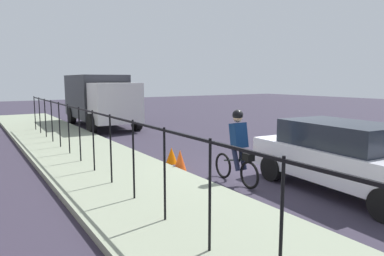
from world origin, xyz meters
TOP-DOWN VIEW (x-y plane):
  - ground_plane at (0.00, 0.00)m, footprint 80.00×80.00m
  - lane_line_centre at (0.00, -1.60)m, footprint 36.00×0.12m
  - sidewalk at (0.00, 3.40)m, footprint 40.00×3.20m
  - iron_fence at (1.00, 3.80)m, footprint 20.92×0.04m
  - cyclist_lead at (-0.30, 1.08)m, footprint 1.71×0.37m
  - parked_sedan_rear at (-2.05, -0.57)m, footprint 4.52×2.17m
  - box_truck_background at (12.00, 0.43)m, footprint 6.80×2.75m
  - traffic_cone_near at (1.54, 1.62)m, footprint 0.36×0.36m
  - traffic_cone_far at (2.41, 1.40)m, footprint 0.36×0.36m

SIDE VIEW (x-z plane):
  - ground_plane at x=0.00m, z-range 0.00..0.00m
  - lane_line_centre at x=0.00m, z-range 0.00..0.01m
  - sidewalk at x=0.00m, z-range 0.00..0.15m
  - traffic_cone_far at x=2.41m, z-range 0.00..0.50m
  - traffic_cone_near at x=1.54m, z-range 0.00..0.60m
  - parked_sedan_rear at x=-2.05m, z-range 0.03..1.61m
  - cyclist_lead at x=-0.30m, z-range 0.00..1.82m
  - iron_fence at x=1.00m, z-range 0.48..2.08m
  - box_truck_background at x=12.00m, z-range 0.16..2.94m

